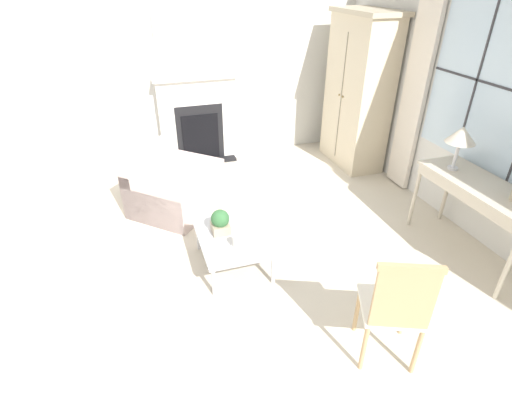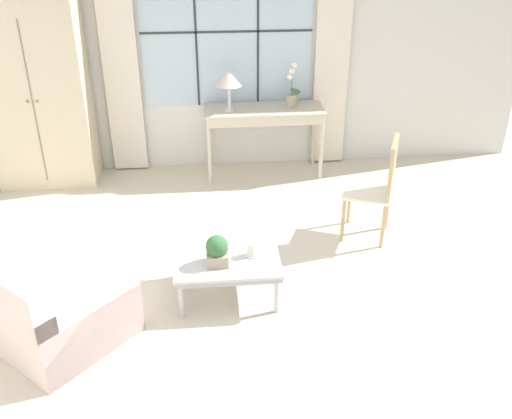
% 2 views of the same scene
% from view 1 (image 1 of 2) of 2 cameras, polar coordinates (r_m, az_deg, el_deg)
% --- Properties ---
extents(ground_plane, '(14.00, 14.00, 0.00)m').
position_cam_1_polar(ground_plane, '(4.00, -6.33, -9.94)').
color(ground_plane, beige).
extents(wall_back_windowed, '(7.20, 0.14, 2.80)m').
position_cam_1_polar(wall_back_windowed, '(4.78, 31.50, 11.90)').
color(wall_back_windowed, silver).
rests_on(wall_back_windowed, ground_plane).
extents(wall_left, '(0.06, 7.20, 2.80)m').
position_cam_1_polar(wall_left, '(6.24, -7.71, 19.62)').
color(wall_left, silver).
rests_on(wall_left, ground_plane).
extents(fireplace, '(0.34, 1.24, 2.12)m').
position_cam_1_polar(fireplace, '(6.26, -8.29, 13.31)').
color(fireplace, black).
rests_on(fireplace, ground_plane).
extents(armoire, '(1.15, 0.58, 2.17)m').
position_cam_1_polar(armoire, '(6.21, 14.36, 15.99)').
color(armoire, beige).
rests_on(armoire, ground_plane).
extents(console_table, '(1.39, 0.53, 0.82)m').
position_cam_1_polar(console_table, '(4.51, 29.69, 2.06)').
color(console_table, beige).
rests_on(console_table, ground_plane).
extents(table_lamp, '(0.30, 0.30, 0.46)m').
position_cam_1_polar(table_lamp, '(4.56, 27.31, 9.35)').
color(table_lamp, silver).
rests_on(table_lamp, console_table).
extents(armchair_upholstered, '(1.29, 1.29, 0.78)m').
position_cam_1_polar(armchair_upholstered, '(5.07, -11.68, 2.91)').
color(armchair_upholstered, beige).
rests_on(armchair_upholstered, ground_plane).
extents(side_chair_wooden, '(0.58, 0.58, 1.02)m').
position_cam_1_polar(side_chair_wooden, '(3.07, 19.41, -12.81)').
color(side_chair_wooden, white).
rests_on(side_chair_wooden, ground_plane).
extents(coffee_table, '(0.86, 0.68, 0.37)m').
position_cam_1_polar(coffee_table, '(3.97, -3.30, -4.10)').
color(coffee_table, '#BCBCC1').
rests_on(coffee_table, ground_plane).
extents(potted_plant_small, '(0.18, 0.18, 0.25)m').
position_cam_1_polar(potted_plant_small, '(3.92, -5.13, -1.75)').
color(potted_plant_small, tan).
rests_on(potted_plant_small, coffee_table).
extents(pillar_candle, '(0.11, 0.11, 0.13)m').
position_cam_1_polar(pillar_candle, '(3.75, -2.76, -4.62)').
color(pillar_candle, silver).
rests_on(pillar_candle, coffee_table).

